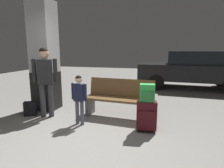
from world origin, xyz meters
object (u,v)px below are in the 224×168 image
adult (45,75)px  backpack_dark_floor (30,109)px  structural_pillar (45,57)px  backpack_bright (147,93)px  suitcase (146,116)px  child (79,95)px  bench (119,98)px  parked_car_near (192,69)px

adult → backpack_dark_floor: (-0.45, -0.03, -0.84)m
structural_pillar → adult: size_ratio=1.71×
adult → backpack_dark_floor: size_ratio=4.79×
backpack_bright → suitcase: bearing=60.1°
structural_pillar → child: 1.68m
suitcase → backpack_dark_floor: 2.81m
bench → parked_car_near: 4.58m
child → adult: (-0.94, 0.22, 0.35)m
structural_pillar → bench: size_ratio=1.71×
suitcase → parked_car_near: 4.96m
structural_pillar → suitcase: size_ratio=4.60×
bench → backpack_dark_floor: bench is taller
suitcase → child: (-1.41, -0.01, 0.33)m
structural_pillar → parked_car_near: bearing=44.3°
structural_pillar → parked_car_near: size_ratio=0.67×
adult → child: bearing=-12.9°
child → parked_car_near: parked_car_near is taller
structural_pillar → child: size_ratio=2.62×
bench → child: bearing=-134.9°
parked_car_near → bench: bearing=-117.1°
child → adult: 1.03m
child → suitcase: bearing=0.6°
bench → backpack_bright: 1.04m
bench → child: 1.01m
backpack_bright → backpack_dark_floor: size_ratio=1.00×
structural_pillar → backpack_bright: size_ratio=8.18×
backpack_dark_floor → adult: bearing=3.4°
suitcase → backpack_bright: bearing=-119.9°
backpack_bright → adult: size_ratio=0.21×
structural_pillar → adult: 0.76m
structural_pillar → adult: bearing=-56.2°
backpack_bright → adult: (-2.35, 0.20, 0.23)m
bench → suitcase: 0.99m
backpack_bright → structural_pillar: bearing=164.5°
structural_pillar → backpack_dark_floor: size_ratio=8.18×
bench → parked_car_near: size_ratio=0.39×
bench → parked_car_near: (2.08, 4.06, 0.36)m
backpack_bright → parked_car_near: parked_car_near is taller
backpack_bright → parked_car_near: (1.37, 4.75, 0.03)m
adult → backpack_bright: bearing=-4.9°
adult → parked_car_near: bearing=50.7°
child → structural_pillar: bearing=149.7°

